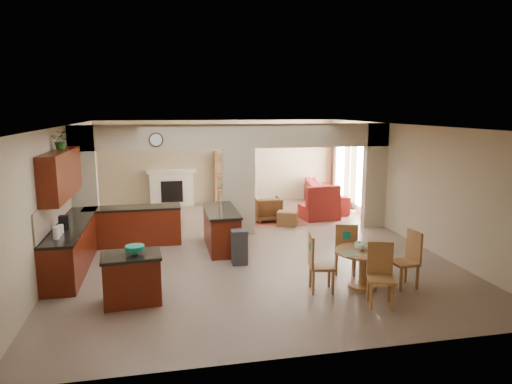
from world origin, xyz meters
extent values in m
plane|color=#766051|center=(0.00, 0.00, 0.00)|extent=(10.00, 10.00, 0.00)
plane|color=white|center=(0.00, 0.00, 2.80)|extent=(10.00, 10.00, 0.00)
plane|color=tan|center=(0.00, 5.00, 1.40)|extent=(8.00, 0.00, 8.00)
plane|color=tan|center=(0.00, -5.00, 1.40)|extent=(8.00, 0.00, 8.00)
plane|color=tan|center=(-4.00, 0.00, 1.40)|extent=(0.00, 10.00, 10.00)
plane|color=tan|center=(4.00, 0.00, 1.40)|extent=(0.00, 10.00, 10.00)
cube|color=tan|center=(-3.70, 1.00, 1.40)|extent=(0.60, 0.25, 2.80)
cube|color=tan|center=(0.00, 1.00, 1.10)|extent=(0.80, 0.25, 2.20)
cube|color=tan|center=(3.70, 1.00, 1.40)|extent=(0.60, 0.25, 2.80)
cube|color=tan|center=(0.00, 1.00, 2.50)|extent=(8.00, 0.25, 0.60)
cube|color=#481B08|center=(-3.70, -0.80, 0.43)|extent=(0.60, 3.20, 0.86)
cube|color=black|center=(-3.70, -0.80, 0.89)|extent=(0.62, 3.22, 0.05)
cube|color=tan|center=(-3.98, -0.80, 1.20)|extent=(0.02, 3.20, 0.55)
cube|color=#481B08|center=(-2.60, 0.57, 0.43)|extent=(2.20, 0.60, 0.86)
cube|color=black|center=(-2.60, 0.57, 0.89)|extent=(2.22, 0.62, 0.05)
cube|color=#481B08|center=(-3.82, -0.80, 1.92)|extent=(0.35, 2.40, 0.90)
cube|color=#481B08|center=(-0.60, -0.10, 0.43)|extent=(0.65, 1.80, 0.86)
cube|color=black|center=(-0.60, -0.10, 0.89)|extent=(0.70, 1.85, 0.05)
cube|color=silver|center=(-0.60, -0.95, 0.42)|extent=(0.58, 0.04, 0.70)
cylinder|color=#442816|center=(-2.00, 0.85, 2.45)|extent=(0.34, 0.03, 0.34)
cube|color=#9C4A39|center=(1.20, 2.10, 0.01)|extent=(1.60, 1.30, 0.01)
cube|color=white|center=(-1.60, 4.84, 0.55)|extent=(1.40, 0.28, 1.10)
cube|color=black|center=(-1.60, 4.70, 0.50)|extent=(0.70, 0.04, 0.70)
cube|color=white|center=(-1.60, 4.82, 1.15)|extent=(1.60, 0.35, 0.10)
cube|color=#9D5B36|center=(0.35, 4.82, 0.90)|extent=(1.00, 0.32, 1.80)
cube|color=white|center=(3.97, 2.30, 1.20)|extent=(0.02, 0.90, 1.90)
cube|color=white|center=(3.97, 4.00, 1.20)|extent=(0.02, 0.90, 1.90)
cube|color=white|center=(3.97, 3.15, 1.05)|extent=(0.02, 0.70, 2.10)
cube|color=#451C1B|center=(3.93, 1.70, 1.20)|extent=(0.10, 0.28, 2.30)
cube|color=#451C1B|center=(3.93, 2.90, 1.20)|extent=(0.10, 0.28, 2.30)
cube|color=#451C1B|center=(3.93, 3.40, 1.20)|extent=(0.10, 0.28, 2.30)
cube|color=#451C1B|center=(3.93, 4.60, 1.20)|extent=(0.10, 0.28, 2.30)
cylinder|color=white|center=(1.50, 3.00, 2.56)|extent=(1.00, 1.00, 0.10)
cube|color=#481B08|center=(-2.43, -2.80, 0.39)|extent=(0.96, 0.71, 0.78)
cube|color=black|center=(-2.43, -2.80, 0.80)|extent=(1.01, 0.76, 0.05)
cylinder|color=#148B72|center=(-2.36, -2.81, 0.90)|extent=(0.31, 0.31, 0.15)
cube|color=#313033|center=(-0.38, -1.30, 0.33)|extent=(0.32, 0.27, 0.67)
cylinder|color=#9D5B36|center=(1.59, -2.98, 0.67)|extent=(1.02, 1.02, 0.04)
cylinder|color=#9D5B36|center=(1.59, -2.98, 0.35)|extent=(0.15, 0.15, 0.65)
cylinder|color=#9D5B36|center=(1.59, -2.98, 0.03)|extent=(0.52, 0.52, 0.06)
cylinder|color=#77B627|center=(1.57, -2.94, 0.76)|extent=(0.27, 0.27, 0.14)
imported|color=maroon|center=(3.30, 3.66, 0.42)|extent=(3.02, 1.68, 0.83)
cube|color=maroon|center=(2.56, 2.13, 0.20)|extent=(1.10, 0.93, 0.41)
imported|color=maroon|center=(1.03, 2.21, 0.35)|extent=(0.76, 0.79, 0.70)
cube|color=maroon|center=(1.47, 1.62, 0.20)|extent=(0.71, 0.71, 0.39)
imported|color=#1B4A13|center=(-3.82, -0.58, 2.56)|extent=(0.38, 0.34, 0.38)
cube|color=#9D5B36|center=(1.56, -2.22, 0.45)|extent=(0.54, 0.54, 0.05)
cube|color=#9D5B36|center=(1.78, -2.11, 0.22)|extent=(0.04, 0.04, 0.44)
cube|color=#9D5B36|center=(1.46, -2.00, 0.22)|extent=(0.04, 0.04, 0.44)
cube|color=#9D5B36|center=(1.67, -2.43, 0.22)|extent=(0.04, 0.04, 0.44)
cube|color=#9D5B36|center=(1.35, -2.32, 0.22)|extent=(0.04, 0.04, 0.44)
cube|color=#9D5B36|center=(1.50, -2.39, 0.75)|extent=(0.41, 0.18, 0.55)
cube|color=#148B72|center=(1.49, -2.42, 0.82)|extent=(0.14, 0.06, 0.14)
cube|color=#9D5B36|center=(2.32, -3.10, 0.45)|extent=(0.46, 0.46, 0.05)
cube|color=#9D5B36|center=(2.13, -2.95, 0.22)|extent=(0.04, 0.04, 0.44)
cube|color=#9D5B36|center=(2.17, -3.29, 0.22)|extent=(0.04, 0.04, 0.44)
cube|color=#9D5B36|center=(2.47, -2.91, 0.22)|extent=(0.04, 0.04, 0.44)
cube|color=#9D5B36|center=(2.50, -3.25, 0.22)|extent=(0.04, 0.04, 0.44)
cube|color=#9D5B36|center=(2.51, -3.08, 0.75)|extent=(0.08, 0.42, 0.55)
cube|color=#148B72|center=(2.53, -3.08, 0.82)|extent=(0.02, 0.14, 0.14)
cube|color=#9D5B36|center=(1.54, -3.76, 0.45)|extent=(0.53, 0.53, 0.05)
cube|color=#9D5B36|center=(1.33, -3.87, 0.22)|extent=(0.04, 0.04, 0.44)
cube|color=#9D5B36|center=(1.65, -3.97, 0.22)|extent=(0.04, 0.04, 0.44)
cube|color=#9D5B36|center=(1.43, -3.54, 0.22)|extent=(0.04, 0.04, 0.44)
cube|color=#9D5B36|center=(1.75, -3.65, 0.22)|extent=(0.04, 0.04, 0.44)
cube|color=#9D5B36|center=(1.60, -3.57, 0.75)|extent=(0.41, 0.17, 0.55)
cube|color=#148B72|center=(1.60, -3.55, 0.82)|extent=(0.14, 0.05, 0.14)
cube|color=#9D5B36|center=(0.80, -2.99, 0.45)|extent=(0.48, 0.48, 0.05)
cube|color=#9D5B36|center=(0.94, -3.19, 0.22)|extent=(0.04, 0.04, 0.44)
cube|color=#9D5B36|center=(0.99, -2.85, 0.22)|extent=(0.04, 0.04, 0.44)
cube|color=#9D5B36|center=(0.60, -3.13, 0.22)|extent=(0.04, 0.04, 0.44)
cube|color=#9D5B36|center=(0.66, -2.79, 0.22)|extent=(0.04, 0.04, 0.44)
cube|color=#9D5B36|center=(0.61, -2.96, 0.75)|extent=(0.11, 0.42, 0.55)
cube|color=#148B72|center=(0.59, -2.95, 0.82)|extent=(0.03, 0.14, 0.14)
camera|label=1|loc=(-1.87, -10.21, 3.18)|focal=32.00mm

